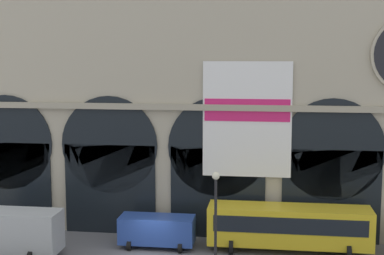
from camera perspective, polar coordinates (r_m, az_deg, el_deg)
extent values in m
cube|color=#B2A891|center=(42.53, -2.48, 1.29)|extent=(41.92, 4.15, 17.55)
cube|color=black|center=(45.21, -18.28, -5.68)|extent=(6.89, 0.20, 6.73)
cylinder|color=black|center=(44.58, -18.46, -1.46)|extent=(7.26, 0.20, 7.26)
cube|color=black|center=(42.34, -8.37, -6.26)|extent=(6.89, 0.20, 6.73)
cylinder|color=black|center=(41.67, -8.45, -1.76)|extent=(7.26, 0.20, 7.26)
cube|color=black|center=(40.89, 2.63, -6.68)|extent=(6.89, 0.20, 6.73)
cylinder|color=black|center=(40.19, 2.66, -2.03)|extent=(7.26, 0.20, 7.26)
cube|color=black|center=(41.00, 14.01, -6.86)|extent=(6.89, 0.20, 6.73)
cylinder|color=black|center=(40.30, 14.16, -2.22)|extent=(7.26, 0.20, 7.26)
cube|color=white|center=(39.66, 5.64, 0.81)|extent=(6.29, 0.12, 8.23)
cube|color=#DB1E66|center=(39.50, 5.65, 1.77)|extent=(6.04, 0.04, 1.59)
cube|color=#A49A85|center=(40.27, -3.05, 2.14)|extent=(41.92, 0.50, 0.44)
cube|color=#ADB2B7|center=(39.24, -17.28, -10.05)|extent=(5.50, 2.30, 2.70)
cylinder|color=black|center=(40.07, -14.92, -11.63)|extent=(0.28, 0.84, 0.84)
cube|color=#28479E|center=(39.49, -3.59, -10.37)|extent=(5.20, 2.00, 1.86)
cylinder|color=black|center=(39.33, -6.43, -11.91)|extent=(0.28, 0.68, 0.68)
cylinder|color=black|center=(40.98, -5.80, -11.08)|extent=(0.28, 0.68, 0.68)
cylinder|color=black|center=(38.66, -1.22, -12.21)|extent=(0.28, 0.68, 0.68)
cylinder|color=black|center=(40.34, -0.82, -11.36)|extent=(0.28, 0.68, 0.68)
cube|color=gold|center=(39.08, 9.89, -9.85)|extent=(11.00, 2.50, 2.60)
cube|color=black|center=(37.76, 9.97, -9.91)|extent=(10.12, 0.04, 1.10)
cylinder|color=black|center=(38.46, 4.03, -12.08)|extent=(0.28, 1.00, 1.00)
cylinder|color=black|center=(40.58, 4.25, -11.02)|extent=(0.28, 1.00, 1.00)
cylinder|color=black|center=(38.78, 15.73, -12.19)|extent=(0.28, 1.00, 1.00)
cylinder|color=black|center=(40.88, 15.29, -11.13)|extent=(0.28, 1.00, 1.00)
cylinder|color=black|center=(32.01, 2.42, -10.96)|extent=(0.16, 0.16, 6.50)
sphere|color=#F2EDCC|center=(31.09, 2.45, -4.96)|extent=(0.44, 0.44, 0.44)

